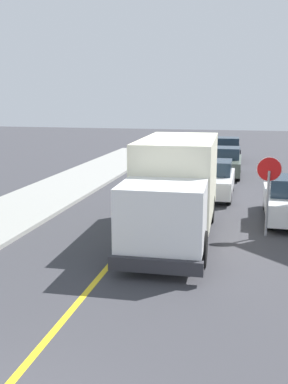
# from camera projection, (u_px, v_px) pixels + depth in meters

# --- Properties ---
(centre_line_yellow) EXTENTS (0.16, 56.00, 0.01)m
(centre_line_yellow) POSITION_uv_depth(u_px,v_px,m) (134.00, 235.00, 15.06)
(centre_line_yellow) COLOR gold
(centre_line_yellow) RESTS_ON ground
(box_truck) EXTENTS (2.64, 7.26, 3.20)m
(box_truck) POSITION_uv_depth(u_px,v_px,m) (175.00, 184.00, 14.63)
(box_truck) COLOR #F2EDCC
(box_truck) RESTS_ON ground
(parked_car_near) EXTENTS (1.80, 4.40, 1.67)m
(parked_car_near) POSITION_uv_depth(u_px,v_px,m) (213.00, 180.00, 20.83)
(parked_car_near) COLOR silver
(parked_car_near) RESTS_ON ground
(parked_car_mid) EXTENTS (1.84, 4.41, 1.67)m
(parked_car_mid) POSITION_uv_depth(u_px,v_px,m) (225.00, 163.00, 26.20)
(parked_car_mid) COLOR #4C564C
(parked_car_mid) RESTS_ON ground
(parked_car_far) EXTENTS (1.99, 4.48, 1.67)m
(parked_car_far) POSITION_uv_depth(u_px,v_px,m) (227.00, 150.00, 32.48)
(parked_car_far) COLOR black
(parked_car_far) RESTS_ON ground
(stop_sign) EXTENTS (0.80, 0.10, 2.65)m
(stop_sign) POSITION_uv_depth(u_px,v_px,m) (269.00, 181.00, 14.65)
(stop_sign) COLOR gray
(stop_sign) RESTS_ON ground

